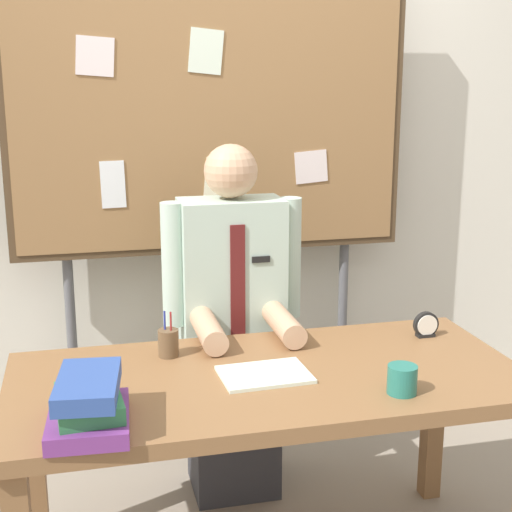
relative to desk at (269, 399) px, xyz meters
name	(u,v)px	position (x,y,z in m)	size (l,w,h in m)	color
back_wall	(204,151)	(0.00, 1.18, 0.70)	(6.40, 0.08, 2.70)	silver
desk	(269,399)	(0.00, 0.00, 0.00)	(1.66, 0.77, 0.74)	brown
person	(233,337)	(0.00, 0.57, 0.01)	(0.55, 0.56, 1.43)	#2D2D33
bulletin_board	(211,117)	(0.00, 0.98, 0.86)	(1.72, 0.09, 2.14)	#4C3823
book_stack	(89,405)	(-0.57, -0.25, 0.16)	(0.23, 0.31, 0.15)	#72337F
open_notebook	(265,375)	(-0.02, -0.02, 0.10)	(0.28, 0.21, 0.01)	silver
desk_clock	(426,326)	(0.65, 0.20, 0.13)	(0.09, 0.04, 0.09)	black
coffee_mug	(402,380)	(0.35, -0.24, 0.13)	(0.09, 0.09, 0.09)	#267266
pen_holder	(168,343)	(-0.30, 0.23, 0.14)	(0.07, 0.07, 0.16)	brown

